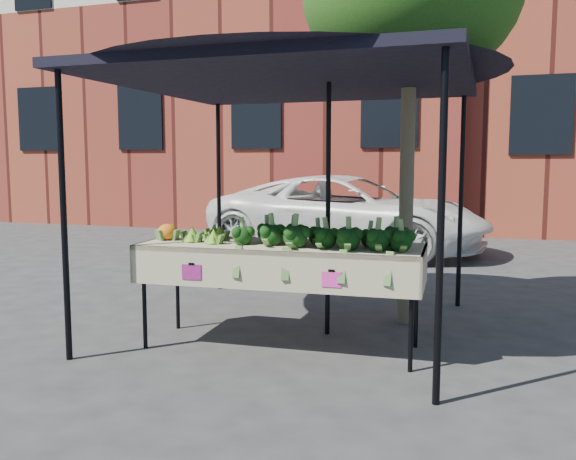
{
  "coord_description": "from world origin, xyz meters",
  "views": [
    {
      "loc": [
        1.53,
        -4.89,
        1.59
      ],
      "look_at": [
        -0.12,
        0.09,
        1.0
      ],
      "focal_mm": 37.62,
      "sensor_mm": 36.0,
      "label": 1
    }
  ],
  "objects_px": {
    "table": "(281,296)",
    "street_tree": "(408,117)",
    "canopy": "(294,186)",
    "vehicle": "(350,113)"
  },
  "relations": [
    {
      "from": "vehicle",
      "to": "street_tree",
      "type": "distance_m",
      "value": 4.81
    },
    {
      "from": "canopy",
      "to": "vehicle",
      "type": "relative_size",
      "value": 0.64
    },
    {
      "from": "table",
      "to": "street_tree",
      "type": "distance_m",
      "value": 2.16
    },
    {
      "from": "table",
      "to": "canopy",
      "type": "height_order",
      "value": "canopy"
    },
    {
      "from": "table",
      "to": "canopy",
      "type": "distance_m",
      "value": 1.11
    },
    {
      "from": "table",
      "to": "canopy",
      "type": "xyz_separation_m",
      "value": [
        -0.08,
        0.61,
        0.92
      ]
    },
    {
      "from": "table",
      "to": "vehicle",
      "type": "bearing_deg",
      "value": 96.91
    },
    {
      "from": "table",
      "to": "vehicle",
      "type": "height_order",
      "value": "vehicle"
    },
    {
      "from": "table",
      "to": "canopy",
      "type": "relative_size",
      "value": 0.77
    },
    {
      "from": "canopy",
      "to": "vehicle",
      "type": "xyz_separation_m",
      "value": [
        -0.61,
        5.08,
        1.08
      ]
    }
  ]
}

